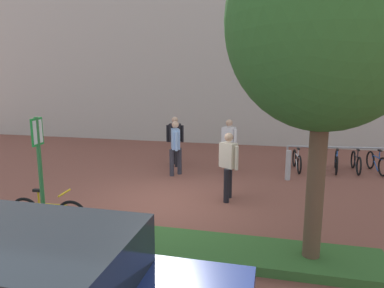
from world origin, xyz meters
The scene contains 12 objects.
ground_plane centered at (0.00, 0.00, 0.00)m, with size 60.00×60.00×0.00m, color brown.
building_facade centered at (0.00, 8.62, 5.00)m, with size 28.00×1.20×10.00m, color #B2ADA3.
planter_strip centered at (0.90, -2.23, 0.08)m, with size 7.00×1.10×0.16m, color #336028.
tree_sidewalk centered at (3.19, -2.20, 3.86)m, with size 2.99×2.99×5.53m.
parking_sign_post centered at (-1.79, -2.23, 1.53)m, with size 0.08×0.36×2.33m.
bike_at_sign centered at (-1.85, -2.03, 0.35)m, with size 1.68×0.42×0.86m.
bike_rack_cluster centered at (4.54, 4.14, 0.35)m, with size 3.19×1.85×0.83m.
bollard_steel centered at (2.97, 2.75, 0.45)m, with size 0.16×0.16×0.90m, color #ADADB2.
person_shirt_blue centered at (-0.47, 2.48, 0.98)m, with size 0.37×0.57×1.72m.
person_shirt_white centered at (1.10, 3.29, 0.98)m, with size 0.54×0.51×1.72m.
person_casual_tan centered at (1.44, 0.57, 0.98)m, with size 0.52×0.50×1.72m.
person_suited_dark centered at (-0.82, 3.66, 0.98)m, with size 0.61×0.45×1.72m.
Camera 1 is at (2.50, -7.84, 3.06)m, focal length 32.76 mm.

